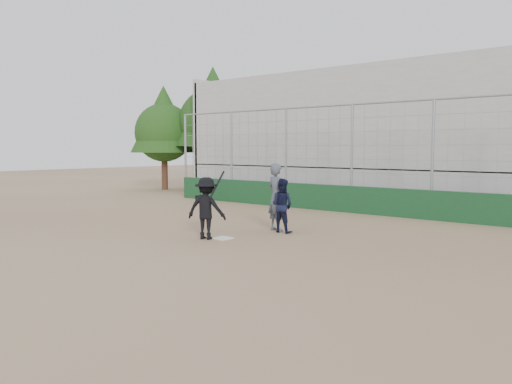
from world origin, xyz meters
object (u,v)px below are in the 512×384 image
Objects in this scene: catcher_crouched at (282,214)px; equipment_bag at (203,199)px; umpire at (276,201)px; batter_at_plate at (206,208)px.

equipment_bag is (-7.17, 3.97, -0.36)m from catcher_crouched.
umpire reaches higher than equipment_bag.
batter_at_plate reaches higher than catcher_crouched.
umpire is at bearing 73.82° from batter_at_plate.
batter_at_plate is 2.30m from catcher_crouched.
equipment_bag is at bearing 135.85° from batter_at_plate.
catcher_crouched is at bearing 65.50° from batter_at_plate.
batter_at_plate is 8.70m from equipment_bag.
umpire is (-0.30, 0.14, 0.36)m from catcher_crouched.
umpire reaches higher than catcher_crouched.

